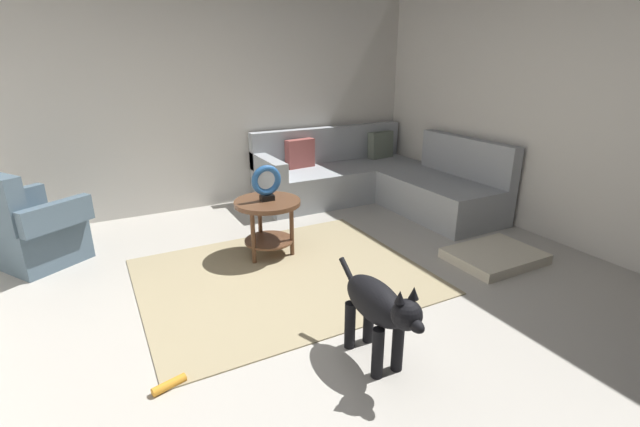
{
  "coord_description": "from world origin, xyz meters",
  "views": [
    {
      "loc": [
        -1.15,
        -2.4,
        1.76
      ],
      "look_at": [
        0.45,
        0.6,
        0.55
      ],
      "focal_mm": 24.76,
      "sensor_mm": 36.0,
      "label": 1
    }
  ],
  "objects_px": {
    "sectional_couch": "(374,181)",
    "torus_sculpture": "(266,182)",
    "side_table": "(268,213)",
    "armchair": "(32,230)",
    "dog_bed_mat": "(494,256)",
    "dog_toy_rope": "(169,385)",
    "dog": "(378,308)"
  },
  "relations": [
    {
      "from": "side_table",
      "to": "torus_sculpture",
      "type": "height_order",
      "value": "torus_sculpture"
    },
    {
      "from": "side_table",
      "to": "armchair",
      "type": "bearing_deg",
      "value": 157.14
    },
    {
      "from": "armchair",
      "to": "sectional_couch",
      "type": "bearing_deg",
      "value": 57.76
    },
    {
      "from": "dog_bed_mat",
      "to": "armchair",
      "type": "bearing_deg",
      "value": 152.89
    },
    {
      "from": "side_table",
      "to": "dog_bed_mat",
      "type": "distance_m",
      "value": 2.11
    },
    {
      "from": "armchair",
      "to": "dog_bed_mat",
      "type": "bearing_deg",
      "value": 29.73
    },
    {
      "from": "side_table",
      "to": "dog_bed_mat",
      "type": "xyz_separation_m",
      "value": [
        1.77,
        -1.08,
        -0.37
      ]
    },
    {
      "from": "dog_bed_mat",
      "to": "torus_sculpture",
      "type": "bearing_deg",
      "value": 148.66
    },
    {
      "from": "armchair",
      "to": "dog_toy_rope",
      "type": "relative_size",
      "value": 5.16
    },
    {
      "from": "sectional_couch",
      "to": "side_table",
      "type": "relative_size",
      "value": 3.75
    },
    {
      "from": "dog_toy_rope",
      "to": "sectional_couch",
      "type": "bearing_deg",
      "value": 37.48
    },
    {
      "from": "armchair",
      "to": "side_table",
      "type": "relative_size",
      "value": 1.66
    },
    {
      "from": "sectional_couch",
      "to": "torus_sculpture",
      "type": "relative_size",
      "value": 6.9
    },
    {
      "from": "sectional_couch",
      "to": "side_table",
      "type": "height_order",
      "value": "sectional_couch"
    },
    {
      "from": "torus_sculpture",
      "to": "dog_toy_rope",
      "type": "relative_size",
      "value": 1.69
    },
    {
      "from": "torus_sculpture",
      "to": "dog_bed_mat",
      "type": "height_order",
      "value": "torus_sculpture"
    },
    {
      "from": "sectional_couch",
      "to": "armchair",
      "type": "bearing_deg",
      "value": -179.07
    },
    {
      "from": "sectional_couch",
      "to": "torus_sculpture",
      "type": "distance_m",
      "value": 2.02
    },
    {
      "from": "side_table",
      "to": "dog_toy_rope",
      "type": "distance_m",
      "value": 1.85
    },
    {
      "from": "sectional_couch",
      "to": "side_table",
      "type": "xyz_separation_m",
      "value": [
        -1.78,
        -0.86,
        0.13
      ]
    },
    {
      "from": "armchair",
      "to": "side_table",
      "type": "height_order",
      "value": "armchair"
    },
    {
      "from": "sectional_couch",
      "to": "dog_bed_mat",
      "type": "distance_m",
      "value": 1.96
    },
    {
      "from": "sectional_couch",
      "to": "armchair",
      "type": "distance_m",
      "value": 3.68
    },
    {
      "from": "sectional_couch",
      "to": "armchair",
      "type": "relative_size",
      "value": 2.25
    },
    {
      "from": "dog_bed_mat",
      "to": "dog",
      "type": "height_order",
      "value": "dog"
    },
    {
      "from": "torus_sculpture",
      "to": "dog",
      "type": "xyz_separation_m",
      "value": [
        -0.0,
        -1.74,
        -0.33
      ]
    },
    {
      "from": "sectional_couch",
      "to": "dog_bed_mat",
      "type": "bearing_deg",
      "value": -90.16
    },
    {
      "from": "sectional_couch",
      "to": "side_table",
      "type": "distance_m",
      "value": 1.98
    },
    {
      "from": "sectional_couch",
      "to": "dog",
      "type": "relative_size",
      "value": 2.65
    },
    {
      "from": "sectional_couch",
      "to": "dog_toy_rope",
      "type": "height_order",
      "value": "sectional_couch"
    },
    {
      "from": "torus_sculpture",
      "to": "armchair",
      "type": "bearing_deg",
      "value": 157.14
    },
    {
      "from": "torus_sculpture",
      "to": "dog_toy_rope",
      "type": "height_order",
      "value": "torus_sculpture"
    }
  ]
}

